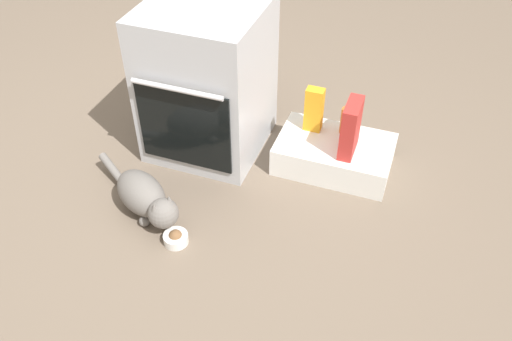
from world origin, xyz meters
TOP-DOWN VIEW (x-y plane):
  - ground at (0.00, 0.00)m, footprint 8.00×8.00m
  - oven at (-0.05, 0.42)m, footprint 0.56×0.62m
  - pantry_cabinet at (0.63, 0.45)m, footprint 0.58×0.37m
  - food_bowl at (0.10, -0.31)m, footprint 0.11×0.11m
  - cat at (-0.11, -0.19)m, footprint 0.58×0.37m
  - juice_carton at (0.49, 0.52)m, footprint 0.09×0.06m
  - cereal_box at (0.70, 0.40)m, footprint 0.07×0.18m
  - sauce_jar at (0.67, 0.55)m, footprint 0.08×0.08m

SIDE VIEW (x-z plane):
  - ground at x=0.00m, z-range 0.00..0.00m
  - food_bowl at x=0.10m, z-range -0.01..0.06m
  - pantry_cabinet at x=0.63m, z-range 0.00..0.16m
  - cat at x=-0.11m, z-range 0.01..0.21m
  - sauce_jar at x=0.67m, z-range 0.16..0.30m
  - juice_carton at x=0.49m, z-range 0.16..0.40m
  - cereal_box at x=0.70m, z-range 0.16..0.44m
  - oven at x=-0.05m, z-range 0.00..0.79m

